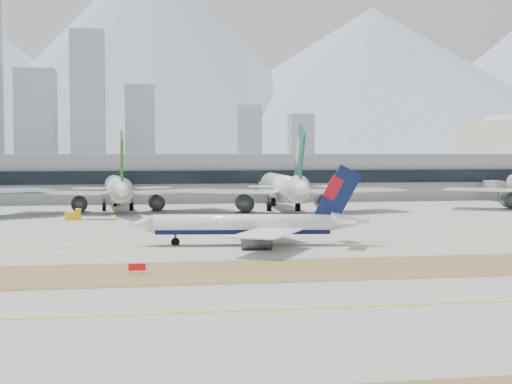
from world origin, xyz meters
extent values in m
plane|color=gray|center=(0.00, 0.00, 0.00)|extent=(3000.00, 3000.00, 0.00)
cube|color=brown|center=(0.00, -32.00, 0.02)|extent=(360.00, 18.00, 0.06)
cube|color=yellow|center=(0.00, -5.00, 0.03)|extent=(360.00, 0.45, 0.04)
cube|color=yellow|center=(0.00, -55.00, 0.03)|extent=(360.00, 0.45, 0.04)
cube|color=yellow|center=(0.00, 30.00, 0.03)|extent=(360.00, 0.45, 0.04)
cylinder|color=white|center=(-8.86, -6.08, 3.54)|extent=(29.63, 7.03, 3.22)
cube|color=black|center=(-8.86, -6.08, 2.66)|extent=(28.98, 6.47, 1.45)
cone|color=white|center=(-25.69, -3.87, 3.54)|extent=(4.88, 3.78, 3.22)
cone|color=white|center=(8.99, -8.43, 3.95)|extent=(6.91, 4.05, 3.22)
cube|color=white|center=(-3.93, 2.28, 3.06)|extent=(11.03, 17.20, 0.19)
cube|color=white|center=(8.32, -4.11, 4.19)|extent=(3.64, 4.96, 0.13)
cylinder|color=#3F4247|center=(-5.96, -0.46, 1.29)|extent=(5.18, 3.03, 2.42)
cube|color=#3F4247|center=(-5.96, -0.46, 2.25)|extent=(2.06, 0.51, 1.13)
cube|color=white|center=(-6.26, -15.43, 3.06)|extent=(14.15, 17.41, 0.19)
cube|color=white|center=(7.23, -12.42, 4.19)|extent=(4.53, 5.30, 0.13)
cylinder|color=#3F4247|center=(-7.51, -12.27, 1.29)|extent=(5.18, 3.03, 2.42)
cube|color=#3F4247|center=(-7.51, -12.27, 2.25)|extent=(2.06, 0.51, 1.13)
cube|color=#0A1743|center=(6.96, -8.16, 8.44)|extent=(7.93, 1.32, 10.09)
cube|color=#B20B1B|center=(6.15, -8.05, 9.53)|extent=(3.61, 0.82, 4.32)
cylinder|color=#3F4247|center=(-19.96, -4.62, 0.97)|extent=(0.39, 0.39, 1.93)
cylinder|color=black|center=(-19.96, -4.62, 0.56)|extent=(1.51, 0.75, 1.45)
cylinder|color=#3F4247|center=(-8.32, -8.26, 0.97)|extent=(0.39, 0.39, 1.93)
cylinder|color=black|center=(-8.32, -8.26, 0.56)|extent=(1.51, 0.75, 1.45)
cylinder|color=#3F4247|center=(-7.77, -4.11, 0.97)|extent=(0.39, 0.39, 1.93)
cylinder|color=black|center=(-7.77, -4.11, 0.56)|extent=(1.51, 0.75, 1.45)
cylinder|color=white|center=(-31.61, 70.17, 6.05)|extent=(8.58, 41.85, 5.50)
cube|color=slate|center=(-31.61, 70.17, 4.54)|extent=(7.69, 40.96, 2.47)
cone|color=white|center=(-33.39, 94.05, 6.05)|extent=(5.96, 6.74, 5.50)
cone|color=white|center=(-29.71, 44.84, 6.73)|extent=(6.17, 9.62, 5.50)
cube|color=white|center=(-16.35, 65.19, 5.22)|extent=(29.01, 22.52, 0.33)
cube|color=white|center=(-22.72, 47.10, 7.15)|extent=(8.65, 6.66, 0.22)
cylinder|color=#3F4247|center=(-21.49, 67.56, 2.20)|extent=(4.63, 7.21, 4.12)
cube|color=#3F4247|center=(-21.49, 67.56, 3.85)|extent=(0.63, 2.91, 1.92)
cube|color=white|center=(-45.95, 62.98, 5.22)|extent=(28.82, 19.55, 0.33)
cube|color=white|center=(-36.97, 46.04, 7.15)|extent=(8.44, 5.75, 0.22)
cylinder|color=#3F4247|center=(-41.22, 66.09, 2.20)|extent=(4.63, 7.21, 4.12)
cube|color=#3F4247|center=(-41.22, 66.09, 3.85)|extent=(0.63, 2.91, 1.92)
cube|color=#0D601C|center=(-29.93, 47.72, 13.26)|extent=(1.35, 11.50, 14.74)
cube|color=#E55B0D|center=(-30.02, 48.87, 14.87)|extent=(0.99, 5.21, 6.31)
cylinder|color=#3F4247|center=(-32.78, 85.92, 1.65)|extent=(0.66, 0.66, 3.30)
cylinder|color=black|center=(-32.78, 85.92, 0.96)|extent=(1.14, 2.54, 2.47)
cylinder|color=#3F4247|center=(-35.08, 68.75, 1.65)|extent=(0.66, 0.66, 3.30)
cylinder|color=black|center=(-35.08, 68.75, 0.96)|extent=(1.14, 2.54, 2.47)
cylinder|color=#3F4247|center=(-27.96, 69.28, 1.65)|extent=(0.66, 0.66, 3.30)
cylinder|color=black|center=(-27.96, 69.28, 0.96)|extent=(1.14, 2.54, 2.47)
cylinder|color=white|center=(11.78, 62.16, 6.51)|extent=(7.66, 44.97, 5.92)
cube|color=slate|center=(11.78, 62.16, 4.89)|extent=(6.73, 44.04, 2.67)
cone|color=white|center=(12.78, 87.94, 6.51)|extent=(6.18, 7.06, 5.92)
cone|color=white|center=(10.71, 34.82, 7.25)|extent=(6.30, 10.17, 5.92)
cube|color=white|center=(27.50, 54.97, 5.63)|extent=(31.16, 21.88, 0.36)
cube|color=white|center=(18.48, 36.38, 7.70)|extent=(9.16, 6.44, 0.24)
cylinder|color=#3F4247|center=(22.29, 58.13, 2.37)|extent=(4.73, 7.63, 4.44)
cube|color=#3F4247|center=(22.29, 58.13, 4.15)|extent=(0.56, 3.12, 2.07)
cube|color=white|center=(-4.46, 56.21, 5.63)|extent=(31.27, 23.55, 0.36)
cube|color=white|center=(3.09, 36.98, 7.70)|extent=(9.28, 6.95, 0.24)
cylinder|color=#3F4247|center=(0.98, 58.96, 2.37)|extent=(4.73, 7.63, 4.44)
cube|color=#3F4247|center=(0.98, 58.96, 4.15)|extent=(0.56, 3.12, 2.07)
cube|color=#13543F|center=(10.84, 37.92, 14.29)|extent=(1.01, 12.39, 15.88)
cube|color=#A9AFB2|center=(10.88, 39.17, 16.02)|extent=(0.87, 5.60, 6.80)
cylinder|color=#3F4247|center=(12.44, 79.16, 1.78)|extent=(0.71, 0.71, 3.55)
cylinder|color=black|center=(12.44, 79.16, 1.04)|extent=(1.14, 2.70, 2.67)
cylinder|color=#3F4247|center=(7.88, 61.06, 1.78)|extent=(0.71, 0.71, 3.55)
cylinder|color=black|center=(7.88, 61.06, 1.04)|extent=(1.14, 2.70, 2.67)
cylinder|color=#3F4247|center=(15.57, 60.77, 1.78)|extent=(0.71, 0.71, 3.55)
cylinder|color=black|center=(15.57, 60.77, 1.04)|extent=(1.14, 2.70, 2.67)
cone|color=white|center=(89.45, 84.27, 6.19)|extent=(6.58, 7.30, 5.62)
cube|color=white|center=(69.61, 56.31, 5.34)|extent=(29.50, 24.52, 0.34)
cylinder|color=#3F4247|center=(75.05, 58.29, 2.25)|extent=(5.28, 7.66, 4.22)
cube|color=#3F4247|center=(75.05, 58.29, 3.94)|extent=(0.88, 2.98, 1.97)
cube|color=gray|center=(0.00, 115.00, 7.50)|extent=(280.00, 42.00, 15.00)
cube|color=black|center=(0.00, 93.50, 7.95)|extent=(280.00, 1.20, 4.00)
cube|color=beige|center=(110.00, 135.00, 14.10)|extent=(2.00, 57.00, 27.90)
cube|color=red|center=(-26.17, -32.00, 0.90)|extent=(2.20, 0.15, 0.90)
cylinder|color=orange|center=(-26.97, -32.00, 0.25)|extent=(0.10, 0.10, 0.50)
cylinder|color=orange|center=(-25.37, -32.00, 0.25)|extent=(0.10, 0.10, 0.50)
cube|color=#FFB70D|center=(-40.93, 44.45, 0.90)|extent=(3.50, 2.00, 1.80)
cube|color=#FFB70D|center=(-39.73, 44.45, 2.10)|extent=(1.20, 1.80, 1.00)
cylinder|color=black|center=(-42.13, 43.65, 0.35)|extent=(0.70, 0.30, 0.70)
cylinder|color=black|center=(-42.13, 45.25, 0.35)|extent=(0.70, 0.30, 0.70)
cylinder|color=black|center=(-39.73, 43.65, 0.35)|extent=(0.70, 0.30, 0.70)
cylinder|color=black|center=(-39.73, 45.25, 0.35)|extent=(0.70, 0.30, 0.70)
cube|color=#9299A6|center=(-105.00, 455.00, 40.00)|extent=(30.00, 27.00, 80.00)
cube|color=#9299A6|center=(-65.00, 450.00, 55.00)|extent=(26.00, 23.40, 110.00)
cube|color=#9299A6|center=(-25.00, 465.00, 35.00)|extent=(24.00, 21.60, 70.00)
cube|color=#9299A6|center=(65.00, 470.00, 27.50)|extent=(20.00, 18.00, 55.00)
cube|color=#9299A6|center=(110.00, 470.00, 24.00)|extent=(20.00, 18.00, 48.00)
cone|color=#9EA8B7|center=(0.00, 1400.00, 211.50)|extent=(900.00, 900.00, 470.00)
cone|color=#9EA8B7|center=(480.00, 1390.00, 157.50)|extent=(1120.00, 1120.00, 350.00)
camera|label=1|loc=(-25.74, -122.96, 15.43)|focal=50.00mm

